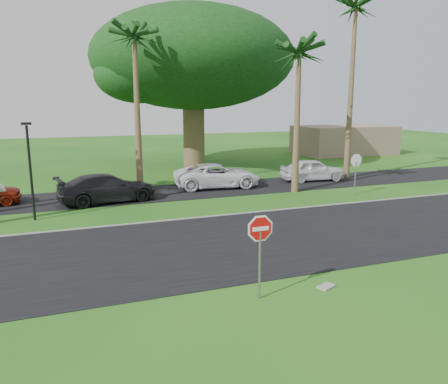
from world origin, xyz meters
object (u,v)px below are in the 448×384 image
car_dark (107,188)px  stop_sign_far (356,166)px  car_pickup (312,170)px  stop_sign_near (260,240)px  car_minivan (217,176)px

car_dark → stop_sign_far: bearing=-111.7°
car_pickup → car_dark: bearing=102.4°
car_dark → car_pickup: 14.56m
stop_sign_near → car_minivan: stop_sign_near is taller
stop_sign_far → car_minivan: 8.73m
stop_sign_far → car_dark: stop_sign_far is taller
stop_sign_near → car_pickup: bearing=54.0°
car_minivan → car_dark: bearing=109.5°
car_minivan → stop_sign_far: bearing=-119.8°
car_minivan → car_pickup: car_minivan is taller
car_minivan → car_pickup: (7.21, 0.02, -0.01)m
stop_sign_far → car_dark: bearing=-12.4°
stop_sign_near → car_pickup: 19.79m
stop_sign_near → car_dark: bearing=101.3°
stop_sign_far → car_minivan: size_ratio=0.46×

